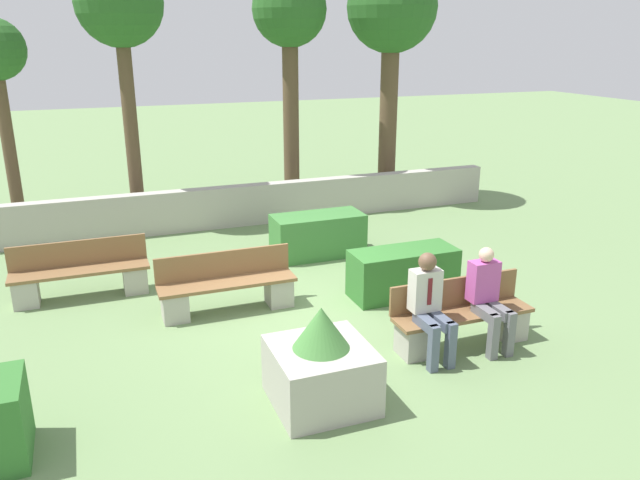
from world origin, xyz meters
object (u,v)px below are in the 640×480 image
tree_center_left (120,11)px  tree_center_right (290,21)px  person_seated_woman (488,294)px  bench_left_side (227,289)px  tree_rightmost (392,15)px  bench_right_side (81,276)px  person_seated_man (430,301)px  planter_corner_left (321,366)px  bench_front (461,321)px

tree_center_left → tree_center_right: (3.63, 0.39, -0.16)m
person_seated_woman → bench_left_side: bearing=141.9°
bench_left_side → tree_rightmost: tree_rightmost is taller
bench_left_side → bench_right_side: bearing=139.4°
person_seated_woman → tree_rightmost: bearing=73.2°
person_seated_man → planter_corner_left: (-1.64, -0.50, -0.31)m
person_seated_woman → tree_rightmost: tree_rightmost is taller
tree_center_left → person_seated_woman: bearing=-63.3°
tree_center_right → person_seated_woman: bearing=-89.3°
person_seated_man → tree_center_right: size_ratio=0.26×
tree_center_left → tree_rightmost: size_ratio=0.97×
bench_front → planter_corner_left: 2.31m
bench_front → tree_rightmost: size_ratio=0.34×
bench_left_side → tree_rightmost: 8.30m
bench_front → person_seated_man: size_ratio=1.40×
bench_front → person_seated_woman: (0.28, -0.14, 0.40)m
tree_center_left → tree_center_right: 3.65m
bench_left_side → tree_center_right: 7.28m
planter_corner_left → bench_front: bearing=15.9°
bench_right_side → person_seated_man: size_ratio=1.50×
bench_front → planter_corner_left: size_ratio=1.66×
bench_front → bench_right_side: bearing=143.5°
person_seated_woman → tree_center_right: size_ratio=0.25×
bench_left_side → tree_center_right: tree_center_right is taller
bench_front → bench_left_side: 3.41m
tree_rightmost → planter_corner_left: bearing=-121.0°
bench_right_side → tree_rightmost: 9.06m
person_seated_man → planter_corner_left: person_seated_man is taller
person_seated_man → tree_center_right: (0.77, 7.77, 3.44)m
person_seated_man → tree_center_left: bearing=111.1°
bench_right_side → tree_rightmost: size_ratio=0.37×
person_seated_woman → tree_rightmost: size_ratio=0.24×
bench_right_side → tree_center_right: tree_center_right is taller
bench_front → bench_left_side: size_ratio=0.95×
bench_front → bench_right_side: 5.80m
planter_corner_left → tree_center_left: (-1.22, 7.88, 3.92)m
bench_front → person_seated_woman: person_seated_woman is taller
bench_right_side → person_seated_man: person_seated_man is taller
bench_left_side → tree_center_left: 6.55m
bench_right_side → planter_corner_left: size_ratio=1.78×
bench_front → tree_center_left: size_ratio=0.36×
tree_center_right → planter_corner_left: bearing=-106.2°
person_seated_man → tree_center_right: bearing=84.4°
bench_left_side → planter_corner_left: size_ratio=1.75×
bench_right_side → person_seated_woman: 6.13m
tree_center_left → person_seated_man: bearing=-68.9°
bench_front → person_seated_man: bearing=-166.7°
bench_right_side → bench_front: bearing=-29.7°
tree_rightmost → bench_left_side: bearing=-135.3°
planter_corner_left → tree_rightmost: 10.00m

